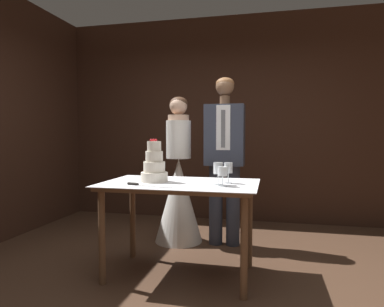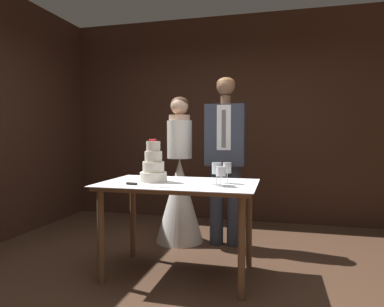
{
  "view_description": "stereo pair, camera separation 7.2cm",
  "coord_description": "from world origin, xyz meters",
  "px_view_note": "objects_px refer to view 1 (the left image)",
  "views": [
    {
      "loc": [
        0.65,
        -2.53,
        1.22
      ],
      "look_at": [
        -0.1,
        0.75,
        1.03
      ],
      "focal_mm": 32.0,
      "sensor_mm": 36.0,
      "label": 1
    },
    {
      "loc": [
        0.72,
        -2.51,
        1.22
      ],
      "look_at": [
        -0.1,
        0.75,
        1.03
      ],
      "focal_mm": 32.0,
      "sensor_mm": 36.0,
      "label": 2
    }
  ],
  "objects_px": {
    "wine_glass_far": "(223,172)",
    "groom": "(225,152)",
    "cake_table": "(180,194)",
    "tiered_cake": "(154,167)",
    "wine_glass_near": "(218,169)",
    "wine_glass_middle": "(228,168)",
    "bride": "(179,189)",
    "cake_knife": "(141,185)"
  },
  "relations": [
    {
      "from": "tiered_cake",
      "to": "wine_glass_far",
      "type": "bearing_deg",
      "value": -12.06
    },
    {
      "from": "wine_glass_near",
      "to": "wine_glass_middle",
      "type": "bearing_deg",
      "value": 55.94
    },
    {
      "from": "cake_table",
      "to": "wine_glass_far",
      "type": "relative_size",
      "value": 8.38
    },
    {
      "from": "wine_glass_near",
      "to": "wine_glass_middle",
      "type": "xyz_separation_m",
      "value": [
        0.07,
        0.11,
        -0.01
      ]
    },
    {
      "from": "wine_glass_near",
      "to": "groom",
      "type": "bearing_deg",
      "value": 94.45
    },
    {
      "from": "cake_table",
      "to": "tiered_cake",
      "type": "xyz_separation_m",
      "value": [
        -0.23,
        -0.0,
        0.23
      ]
    },
    {
      "from": "tiered_cake",
      "to": "wine_glass_middle",
      "type": "height_order",
      "value": "tiered_cake"
    },
    {
      "from": "groom",
      "to": "wine_glass_middle",
      "type": "bearing_deg",
      "value": -80.38
    },
    {
      "from": "wine_glass_middle",
      "to": "wine_glass_near",
      "type": "bearing_deg",
      "value": -124.06
    },
    {
      "from": "cake_table",
      "to": "bride",
      "type": "distance_m",
      "value": 0.96
    },
    {
      "from": "tiered_cake",
      "to": "wine_glass_middle",
      "type": "relative_size",
      "value": 2.12
    },
    {
      "from": "cake_knife",
      "to": "wine_glass_far",
      "type": "relative_size",
      "value": 2.6
    },
    {
      "from": "wine_glass_far",
      "to": "wine_glass_near",
      "type": "bearing_deg",
      "value": 121.72
    },
    {
      "from": "tiered_cake",
      "to": "cake_table",
      "type": "bearing_deg",
      "value": 0.83
    },
    {
      "from": "wine_glass_near",
      "to": "bride",
      "type": "distance_m",
      "value": 1.19
    },
    {
      "from": "cake_table",
      "to": "wine_glass_far",
      "type": "bearing_deg",
      "value": -19.28
    },
    {
      "from": "wine_glass_near",
      "to": "groom",
      "type": "height_order",
      "value": "groom"
    },
    {
      "from": "cake_table",
      "to": "cake_knife",
      "type": "relative_size",
      "value": 3.23
    },
    {
      "from": "wine_glass_far",
      "to": "groom",
      "type": "xyz_separation_m",
      "value": [
        -0.12,
        1.05,
        0.1
      ]
    },
    {
      "from": "tiered_cake",
      "to": "wine_glass_middle",
      "type": "bearing_deg",
      "value": 4.65
    },
    {
      "from": "cake_knife",
      "to": "bride",
      "type": "relative_size",
      "value": 0.25
    },
    {
      "from": "wine_glass_far",
      "to": "bride",
      "type": "xyz_separation_m",
      "value": [
        -0.65,
        1.05,
        -0.32
      ]
    },
    {
      "from": "tiered_cake",
      "to": "wine_glass_near",
      "type": "xyz_separation_m",
      "value": [
        0.57,
        -0.05,
        0.0
      ]
    },
    {
      "from": "tiered_cake",
      "to": "wine_glass_near",
      "type": "relative_size",
      "value": 2.03
    },
    {
      "from": "cake_knife",
      "to": "groom",
      "type": "bearing_deg",
      "value": 79.16
    },
    {
      "from": "wine_glass_near",
      "to": "wine_glass_far",
      "type": "xyz_separation_m",
      "value": [
        0.05,
        -0.08,
        -0.02
      ]
    },
    {
      "from": "cake_table",
      "to": "wine_glass_middle",
      "type": "distance_m",
      "value": 0.47
    },
    {
      "from": "cake_knife",
      "to": "wine_glass_middle",
      "type": "height_order",
      "value": "wine_glass_middle"
    },
    {
      "from": "wine_glass_near",
      "to": "wine_glass_middle",
      "type": "height_order",
      "value": "wine_glass_near"
    },
    {
      "from": "cake_table",
      "to": "wine_glass_near",
      "type": "xyz_separation_m",
      "value": [
        0.34,
        -0.06,
        0.23
      ]
    },
    {
      "from": "cake_knife",
      "to": "groom",
      "type": "distance_m",
      "value": 1.29
    },
    {
      "from": "cake_knife",
      "to": "bride",
      "type": "distance_m",
      "value": 1.18
    },
    {
      "from": "wine_glass_far",
      "to": "groom",
      "type": "relative_size",
      "value": 0.09
    },
    {
      "from": "wine_glass_middle",
      "to": "wine_glass_far",
      "type": "bearing_deg",
      "value": -97.06
    },
    {
      "from": "tiered_cake",
      "to": "bride",
      "type": "bearing_deg",
      "value": 91.97
    },
    {
      "from": "cake_table",
      "to": "tiered_cake",
      "type": "height_order",
      "value": "tiered_cake"
    },
    {
      "from": "cake_knife",
      "to": "wine_glass_near",
      "type": "height_order",
      "value": "wine_glass_near"
    },
    {
      "from": "tiered_cake",
      "to": "cake_knife",
      "type": "relative_size",
      "value": 0.91
    },
    {
      "from": "cake_table",
      "to": "cake_knife",
      "type": "distance_m",
      "value": 0.37
    },
    {
      "from": "wine_glass_middle",
      "to": "cake_table",
      "type": "bearing_deg",
      "value": -173.22
    },
    {
      "from": "cake_knife",
      "to": "tiered_cake",
      "type": "bearing_deg",
      "value": 96.33
    },
    {
      "from": "tiered_cake",
      "to": "bride",
      "type": "xyz_separation_m",
      "value": [
        -0.03,
        0.92,
        -0.34
      ]
    }
  ]
}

